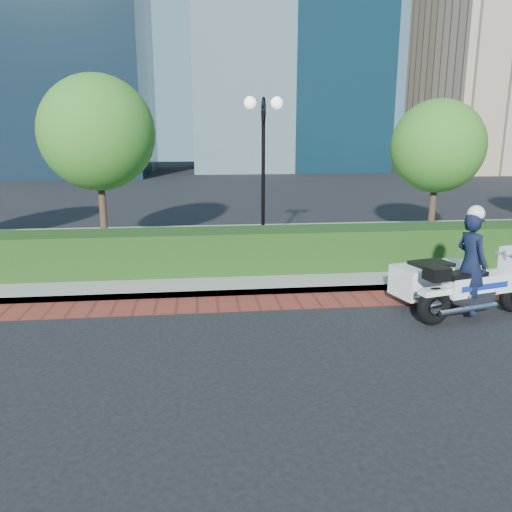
{
  "coord_description": "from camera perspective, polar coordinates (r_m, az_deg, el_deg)",
  "views": [
    {
      "loc": [
        -0.76,
        -8.22,
        3.37
      ],
      "look_at": [
        0.37,
        1.5,
        1.0
      ],
      "focal_mm": 35.0,
      "sensor_mm": 36.0,
      "label": 1
    }
  ],
  "objects": [
    {
      "name": "tower_right",
      "position": [
        55.47,
        27.1,
        23.27
      ],
      "size": [
        14.0,
        12.0,
        28.0
      ],
      "primitive_type": "cube",
      "color": "gray",
      "rests_on": "ground"
    },
    {
      "name": "sidewalk",
      "position": [
        14.62,
        -3.5,
        0.55
      ],
      "size": [
        60.0,
        8.0,
        0.15
      ],
      "primitive_type": "cube",
      "color": "gray",
      "rests_on": "ground"
    },
    {
      "name": "lamppost",
      "position": [
        13.54,
        0.84,
        11.87
      ],
      "size": [
        1.02,
        0.7,
        4.21
      ],
      "color": "black",
      "rests_on": "sidewalk"
    },
    {
      "name": "hedge_main",
      "position": [
        12.15,
        -2.9,
        0.66
      ],
      "size": [
        18.0,
        1.2,
        1.0
      ],
      "primitive_type": "cube",
      "color": "black",
      "rests_on": "sidewalk"
    },
    {
      "name": "police_motorcycle",
      "position": [
        10.36,
        22.14,
        -2.13
      ],
      "size": [
        2.66,
        1.92,
        2.16
      ],
      "rotation": [
        0.0,
        0.0,
        0.25
      ],
      "color": "black",
      "rests_on": "ground"
    },
    {
      "name": "tree_c",
      "position": [
        16.42,
        20.03,
        11.69
      ],
      "size": [
        2.8,
        2.8,
        4.3
      ],
      "color": "#332319",
      "rests_on": "sidewalk"
    },
    {
      "name": "brick_strip",
      "position": [
        10.31,
        -2.07,
        -5.44
      ],
      "size": [
        60.0,
        1.0,
        0.01
      ],
      "primitive_type": "cube",
      "color": "maroon",
      "rests_on": "ground"
    },
    {
      "name": "tree_b",
      "position": [
        14.97,
        -17.68,
        13.23
      ],
      "size": [
        3.2,
        3.2,
        4.89
      ],
      "color": "#332319",
      "rests_on": "sidewalk"
    },
    {
      "name": "ground",
      "position": [
        8.92,
        -1.28,
        -8.6
      ],
      "size": [
        120.0,
        120.0,
        0.0
      ],
      "primitive_type": "plane",
      "color": "black",
      "rests_on": "ground"
    }
  ]
}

